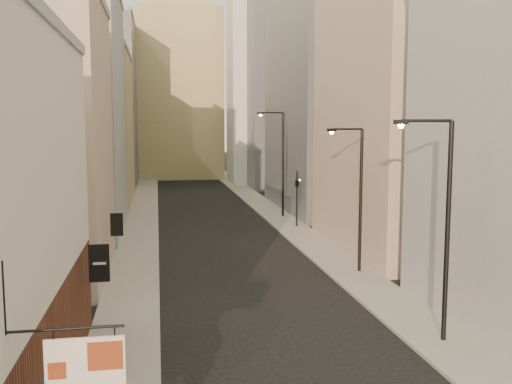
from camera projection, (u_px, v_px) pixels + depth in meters
name	position (u px, v px, depth m)	size (l,w,h in m)	color
sidewalk_left	(144.00, 206.00, 62.94)	(3.00, 140.00, 0.15)	gray
sidewalk_right	(260.00, 203.00, 65.15)	(3.00, 140.00, 0.15)	gray
left_bldg_beige	(33.00, 142.00, 32.71)	(8.00, 12.00, 16.00)	#BEA591
left_bldg_grey	(72.00, 113.00, 48.13)	(8.00, 16.00, 20.00)	#939499
left_bldg_tan	(95.00, 129.00, 65.92)	(8.00, 18.00, 17.00)	tan
left_bldg_wingrid	(109.00, 105.00, 85.08)	(8.00, 20.00, 24.00)	gray
right_bldg_beige	(399.00, 111.00, 40.46)	(8.00, 16.00, 20.00)	#BEA591
right_bldg_wingrid	(320.00, 86.00, 59.68)	(8.00, 20.00, 26.00)	gray
highrise	(308.00, 15.00, 86.62)	(21.00, 23.00, 51.20)	gray
clock_tower	(179.00, 74.00, 98.03)	(14.00, 14.00, 44.90)	tan
white_tower	(256.00, 61.00, 86.09)	(8.00, 8.00, 41.50)	silver
streetlamp_near	(442.00, 218.00, 22.98)	(2.41, 0.54, 9.20)	black
streetlamp_mid	(357.00, 191.00, 34.10)	(2.31, 0.41, 8.80)	black
streetlamp_far	(280.00, 158.00, 55.02)	(2.68, 0.40, 10.21)	black
traffic_light_right	(297.00, 185.00, 49.70)	(0.60, 0.54, 5.00)	black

